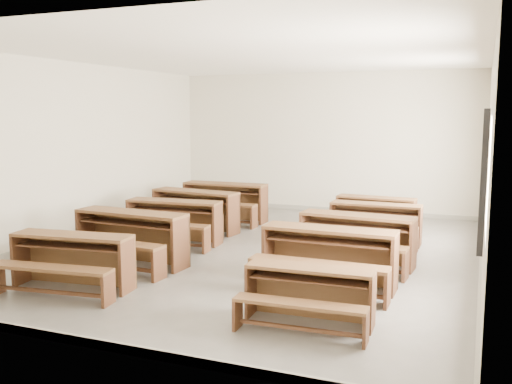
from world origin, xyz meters
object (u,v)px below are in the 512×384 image
at_px(desk_set_5, 309,291).
at_px(desk_set_6, 328,253).
at_px(desk_set_3, 194,208).
at_px(desk_set_7, 356,236).
at_px(desk_set_1, 129,234).
at_px(desk_set_0, 71,258).
at_px(desk_set_4, 224,199).
at_px(desk_set_8, 375,220).
at_px(desk_set_9, 375,212).
at_px(desk_set_2, 173,218).

xyz_separation_m(desk_set_5, desk_set_6, (-0.14, 1.35, 0.09)).
distance_m(desk_set_3, desk_set_7, 3.68).
distance_m(desk_set_1, desk_set_3, 2.54).
bearing_deg(desk_set_0, desk_set_6, 16.26).
xyz_separation_m(desk_set_0, desk_set_5, (3.23, -0.04, -0.06)).
bearing_deg(desk_set_6, desk_set_1, -179.67).
relative_size(desk_set_3, desk_set_5, 1.31).
bearing_deg(desk_set_4, desk_set_8, -16.14).
bearing_deg(desk_set_9, desk_set_8, -76.36).
relative_size(desk_set_0, desk_set_2, 0.97).
bearing_deg(desk_set_3, desk_set_7, -13.75).
xyz_separation_m(desk_set_5, desk_set_7, (-0.03, 2.58, 0.08)).
relative_size(desk_set_3, desk_set_7, 1.05).
xyz_separation_m(desk_set_7, desk_set_8, (0.00, 1.57, -0.04)).
bearing_deg(desk_set_8, desk_set_1, -138.41).
relative_size(desk_set_5, desk_set_8, 0.90).
bearing_deg(desk_set_8, desk_set_4, 164.84).
bearing_deg(desk_set_4, desk_set_0, -88.94).
xyz_separation_m(desk_set_2, desk_set_8, (3.31, 1.30, -0.03)).
bearing_deg(desk_set_5, desk_set_8, 87.97).
bearing_deg(desk_set_0, desk_set_7, 31.66).
bearing_deg(desk_set_5, desk_set_1, 154.88).
xyz_separation_m(desk_set_1, desk_set_5, (3.22, -1.35, -0.11)).
bearing_deg(desk_set_5, desk_set_7, 88.26).
bearing_deg(desk_set_6, desk_set_8, 87.92).
bearing_deg(desk_set_0, desk_set_9, 52.63).
relative_size(desk_set_2, desk_set_5, 1.23).
height_order(desk_set_1, desk_set_4, desk_set_1).
bearing_deg(desk_set_1, desk_set_8, 44.68).
distance_m(desk_set_1, desk_set_9, 4.86).
xyz_separation_m(desk_set_2, desk_set_3, (-0.13, 1.02, 0.02)).
bearing_deg(desk_set_3, desk_set_8, 11.49).
bearing_deg(desk_set_8, desk_set_9, 100.16).
xyz_separation_m(desk_set_4, desk_set_8, (3.35, -0.93, -0.06)).
xyz_separation_m(desk_set_5, desk_set_9, (-0.20, 5.16, 0.03)).
bearing_deg(desk_set_1, desk_set_2, 97.89).
bearing_deg(desk_set_1, desk_set_7, 24.49).
xyz_separation_m(desk_set_3, desk_set_6, (3.33, -2.53, -0.00)).
distance_m(desk_set_7, desk_set_9, 2.59).
relative_size(desk_set_0, desk_set_3, 0.91).
distance_m(desk_set_6, desk_set_8, 2.80).
height_order(desk_set_1, desk_set_2, desk_set_1).
distance_m(desk_set_3, desk_set_6, 4.18).
height_order(desk_set_0, desk_set_7, desk_set_7).
bearing_deg(desk_set_6, desk_set_2, 155.06).
height_order(desk_set_3, desk_set_5, desk_set_3).
xyz_separation_m(desk_set_2, desk_set_5, (3.34, -2.86, -0.08)).
bearing_deg(desk_set_9, desk_set_4, -174.73).
distance_m(desk_set_0, desk_set_6, 3.36).
height_order(desk_set_1, desk_set_3, desk_set_1).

